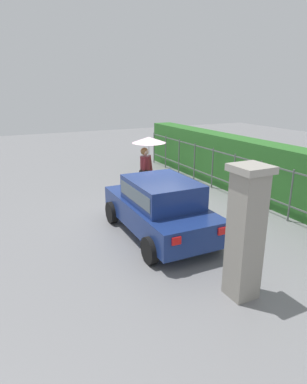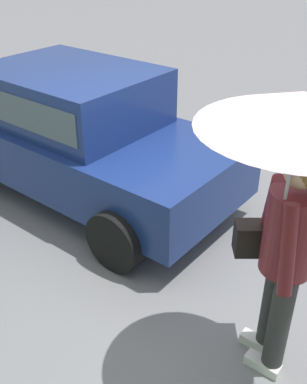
# 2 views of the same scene
# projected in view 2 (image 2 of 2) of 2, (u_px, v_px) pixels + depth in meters

# --- Properties ---
(ground_plane) EXTENTS (40.00, 40.00, 0.00)m
(ground_plane) POSITION_uv_depth(u_px,v_px,m) (145.00, 261.00, 4.33)
(ground_plane) COLOR slate
(car) EXTENTS (3.76, 1.89, 1.48)m
(car) POSITION_uv_depth(u_px,v_px,m) (79.00, 128.00, 5.12)
(car) COLOR navy
(car) RESTS_ON ground
(pedestrian) EXTENTS (1.11, 1.11, 2.07)m
(pedestrian) POSITION_uv_depth(u_px,v_px,m) (293.00, 173.00, 2.52)
(pedestrian) COLOR #333333
(pedestrian) RESTS_ON ground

